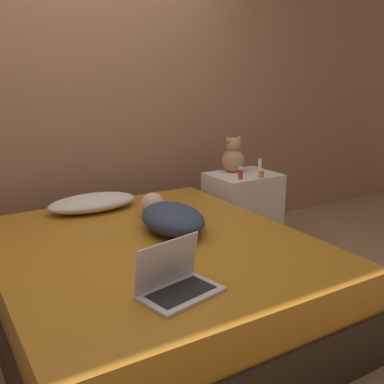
{
  "coord_description": "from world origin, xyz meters",
  "views": [
    {
      "loc": [
        -1.06,
        -2.18,
        1.47
      ],
      "look_at": [
        0.42,
        0.25,
        0.7
      ],
      "focal_mm": 42.0,
      "sensor_mm": 36.0,
      "label": 1
    }
  ],
  "objects": [
    {
      "name": "wall_back",
      "position": [
        0.0,
        1.27,
        1.3
      ],
      "size": [
        8.0,
        0.06,
        2.6
      ],
      "color": "#996B51",
      "rests_on": "ground_plane"
    },
    {
      "name": "laptop",
      "position": [
        -0.18,
        -0.61,
        0.58
      ],
      "size": [
        0.39,
        0.29,
        0.23
      ],
      "rotation": [
        0.0,
        0.0,
        0.21
      ],
      "color": "silver",
      "rests_on": "bed"
    },
    {
      "name": "person_lying",
      "position": [
        0.19,
        0.13,
        0.61
      ],
      "size": [
        0.39,
        0.68,
        0.17
      ],
      "rotation": [
        0.0,
        0.0,
        -0.08
      ],
      "color": "#2D3851",
      "rests_on": "bed"
    },
    {
      "name": "bottle_red",
      "position": [
        1.06,
        0.57,
        0.69
      ],
      "size": [
        0.04,
        0.04,
        0.09
      ],
      "color": "#B72D2D",
      "rests_on": "nightstand"
    },
    {
      "name": "pillow",
      "position": [
        -0.08,
        0.76,
        0.58
      ],
      "size": [
        0.63,
        0.33,
        0.11
      ],
      "color": "beige",
      "rests_on": "bed"
    },
    {
      "name": "ground_plane",
      "position": [
        0.0,
        0.0,
        0.0
      ],
      "size": [
        12.0,
        12.0,
        0.0
      ],
      "primitive_type": "plane",
      "color": "#937551"
    },
    {
      "name": "nightstand",
      "position": [
        1.2,
        0.71,
        0.32
      ],
      "size": [
        0.55,
        0.44,
        0.65
      ],
      "color": "silver",
      "rests_on": "ground_plane"
    },
    {
      "name": "bed",
      "position": [
        0.0,
        0.0,
        0.26
      ],
      "size": [
        1.73,
        1.97,
        0.52
      ],
      "color": "#2D2319",
      "rests_on": "ground_plane"
    },
    {
      "name": "bottle_white",
      "position": [
        1.4,
        0.74,
        0.7
      ],
      "size": [
        0.03,
        0.03,
        0.1
      ],
      "color": "white",
      "rests_on": "nightstand"
    },
    {
      "name": "teddy_bear",
      "position": [
        1.17,
        0.82,
        0.78
      ],
      "size": [
        0.19,
        0.19,
        0.3
      ],
      "color": "tan",
      "rests_on": "nightstand"
    },
    {
      "name": "bottle_amber",
      "position": [
        1.24,
        0.52,
        0.68
      ],
      "size": [
        0.05,
        0.05,
        0.07
      ],
      "color": "gold",
      "rests_on": "nightstand"
    }
  ]
}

